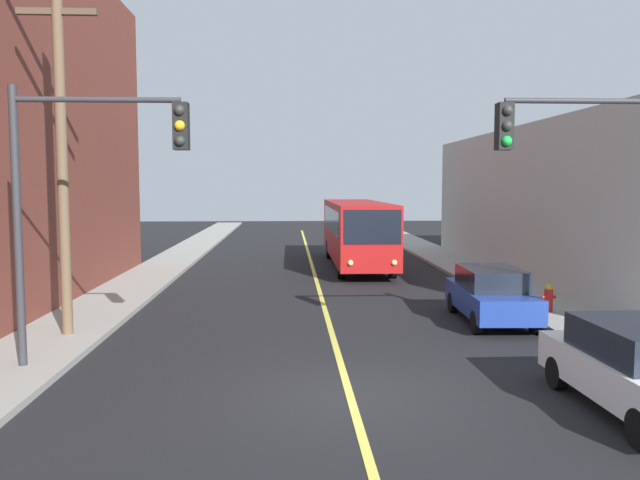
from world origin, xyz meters
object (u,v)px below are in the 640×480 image
(city_bus, at_px, (357,230))
(parked_car_blue, at_px, (491,294))
(traffic_signal_left_corner, at_px, (89,173))
(traffic_signal_right_corner, at_px, (592,173))
(utility_pole_near, at_px, (61,127))
(parked_car_white, at_px, (639,368))
(fire_hydrant, at_px, (549,297))

(city_bus, xyz_separation_m, parked_car_blue, (2.59, -13.29, -0.98))
(traffic_signal_left_corner, height_order, traffic_signal_right_corner, same)
(traffic_signal_left_corner, bearing_deg, parked_car_blue, 23.99)
(utility_pole_near, relative_size, traffic_signal_right_corner, 1.63)
(parked_car_white, relative_size, utility_pole_near, 0.45)
(parked_car_blue, relative_size, traffic_signal_right_corner, 0.74)
(traffic_signal_right_corner, distance_m, fire_hydrant, 6.89)
(city_bus, bearing_deg, parked_car_blue, -78.96)
(parked_car_blue, height_order, fire_hydrant, parked_car_blue)
(parked_car_white, xyz_separation_m, fire_hydrant, (1.85, 8.49, -0.26))
(city_bus, height_order, parked_car_white, city_bus)
(parked_car_white, height_order, parked_car_blue, same)
(parked_car_white, xyz_separation_m, traffic_signal_right_corner, (0.41, 2.87, 3.46))
(parked_car_blue, distance_m, traffic_signal_left_corner, 11.69)
(traffic_signal_left_corner, xyz_separation_m, traffic_signal_right_corner, (10.82, -0.29, 0.00))
(city_bus, bearing_deg, traffic_signal_left_corner, -113.11)
(fire_hydrant, bearing_deg, city_bus, 110.40)
(parked_car_white, relative_size, traffic_signal_right_corner, 0.74)
(parked_car_white, distance_m, traffic_signal_right_corner, 4.52)
(parked_car_white, relative_size, parked_car_blue, 0.99)
(city_bus, bearing_deg, fire_hydrant, -69.60)
(traffic_signal_left_corner, distance_m, traffic_signal_right_corner, 10.83)
(city_bus, distance_m, parked_car_white, 21.20)
(traffic_signal_right_corner, bearing_deg, parked_car_blue, 97.28)
(parked_car_blue, xyz_separation_m, traffic_signal_left_corner, (-10.20, -4.54, 3.46))
(city_bus, relative_size, traffic_signal_right_corner, 2.03)
(utility_pole_near, bearing_deg, parked_car_white, -27.16)
(parked_car_white, xyz_separation_m, parked_car_blue, (-0.21, 7.71, 0.00))
(parked_car_white, height_order, traffic_signal_right_corner, traffic_signal_right_corner)
(city_bus, bearing_deg, parked_car_white, -82.40)
(utility_pole_near, height_order, traffic_signal_right_corner, utility_pole_near)
(parked_car_blue, relative_size, fire_hydrant, 5.31)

